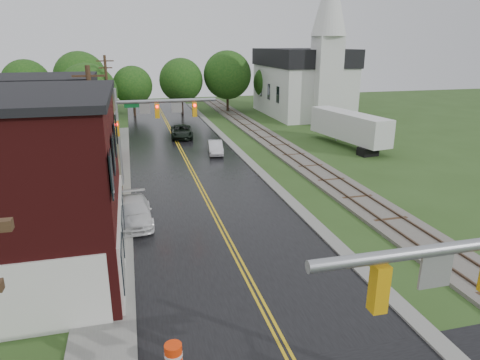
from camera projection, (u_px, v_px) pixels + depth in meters
name	position (u px, v px, depth m)	size (l,w,h in m)	color
main_road	(191.00, 170.00, 36.12)	(10.00, 90.00, 0.02)	black
curb_right	(238.00, 152.00, 42.01)	(0.80, 70.00, 0.12)	gray
sidewalk_left	(114.00, 195.00, 30.05)	(2.40, 50.00, 0.12)	gray
yellow_house	(36.00, 152.00, 28.85)	(8.00, 7.00, 6.40)	tan
darkred_building	(69.00, 138.00, 37.69)	(7.00, 6.00, 4.40)	#3F0F0C
church	(305.00, 75.00, 60.96)	(10.40, 18.40, 20.00)	silver
railroad	(283.00, 148.00, 43.07)	(3.20, 80.00, 0.30)	#59544C
traffic_signal_far	(147.00, 119.00, 31.01)	(7.34, 0.43, 7.20)	gray
utility_pole_b	(95.00, 139.00, 25.69)	(1.80, 0.28, 9.00)	#382616
utility_pole_c	(108.00, 96.00, 45.98)	(1.80, 0.28, 9.00)	#382616
tree_left_c	(30.00, 106.00, 40.59)	(6.00, 6.00, 7.65)	black
tree_left_e	(89.00, 94.00, 47.22)	(6.40, 6.40, 8.16)	black
suv_dark	(182.00, 132.00, 47.95)	(2.32, 5.04, 1.40)	black
sedan_silver	(215.00, 148.00, 41.01)	(1.32, 3.78, 1.25)	silver
pickup_white	(135.00, 212.00, 25.25)	(1.92, 4.72, 1.37)	white
semi_trailer	(349.00, 126.00, 43.58)	(3.93, 10.86, 3.46)	black
construction_barrel	(174.00, 358.00, 13.80)	(0.57, 0.57, 1.02)	#F8390B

